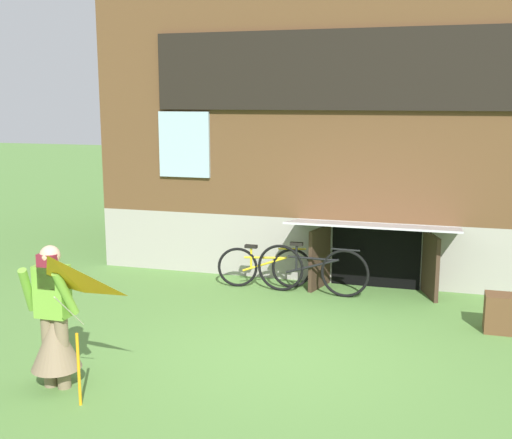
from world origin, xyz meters
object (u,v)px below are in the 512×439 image
bicycle_black (312,270)px  kite (50,292)px  bicycle_yellow (264,267)px  person (54,329)px  wooden_crate (500,313)px

bicycle_black → kite: bearing=-107.6°
bicycle_black → bicycle_yellow: (-0.80, 0.15, -0.05)m
person → bicycle_black: person is taller
bicycle_yellow → wooden_crate: bearing=-29.5°
bicycle_yellow → wooden_crate: 3.64m
bicycle_black → bicycle_yellow: 0.82m
person → wooden_crate: 5.53m
bicycle_black → wooden_crate: bicycle_black is taller
bicycle_black → wooden_crate: bearing=-16.7°
kite → bicycle_yellow: (0.83, 4.59, -0.87)m
kite → bicycle_black: (1.63, 4.44, -0.82)m
bicycle_yellow → wooden_crate: (3.47, -1.09, -0.09)m
kite → wooden_crate: kite is taller
person → bicycle_yellow: size_ratio=1.03×
kite → bicycle_black: bearing=69.9°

